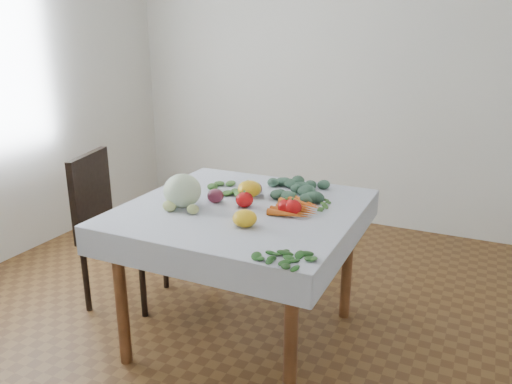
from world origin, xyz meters
TOP-DOWN VIEW (x-y plane):
  - ground at (0.00, 0.00)m, footprint 4.00×4.00m
  - back_wall at (0.00, 2.00)m, footprint 4.00×0.04m
  - table at (0.00, 0.00)m, footprint 1.00×1.00m
  - tablecloth at (0.00, 0.00)m, footprint 1.12×1.12m
  - chair at (-0.91, 0.05)m, footprint 0.50×0.50m
  - cabbage at (-0.26, -0.13)m, footprint 0.24×0.24m
  - tomato_a at (-0.07, 0.20)m, footprint 0.10×0.10m
  - tomato_b at (0.24, -0.01)m, footprint 0.10×0.10m
  - tomato_c at (0.02, -0.01)m, footprint 0.11×0.11m
  - tomato_d at (0.27, -0.01)m, footprint 0.11×0.11m
  - heirloom_back at (-0.03, 0.15)m, footprint 0.16×0.16m
  - heirloom_front at (0.13, -0.24)m, footprint 0.12×0.12m
  - onion_a at (-0.02, 0.18)m, footprint 0.10×0.10m
  - onion_b at (-0.15, -0.01)m, footprint 0.11×0.11m
  - tomatillo_cluster at (-0.23, -0.19)m, footprint 0.08×0.13m
  - carrot_bunch at (0.28, 0.05)m, footprint 0.22×0.30m
  - kale_bunch at (0.15, 0.31)m, footprint 0.34×0.33m
  - basil_bunch at (0.41, -0.46)m, footprint 0.24×0.19m
  - dill_bunch at (-0.18, 0.19)m, footprint 0.27×0.19m

SIDE VIEW (x-z plane):
  - ground at x=0.00m, z-range 0.00..0.00m
  - chair at x=-0.91m, z-range 0.07..0.98m
  - table at x=0.00m, z-range 0.28..1.03m
  - tablecloth at x=0.00m, z-range 0.75..0.76m
  - basil_bunch at x=0.41m, z-range 0.76..0.77m
  - dill_bunch at x=-0.18m, z-range 0.76..0.78m
  - carrot_bunch at x=0.28m, z-range 0.76..0.79m
  - kale_bunch at x=0.15m, z-range 0.76..0.80m
  - tomatillo_cluster at x=-0.23m, z-range 0.76..0.81m
  - tomato_a at x=-0.07m, z-range 0.76..0.82m
  - onion_b at x=-0.15m, z-range 0.76..0.83m
  - tomato_b at x=0.24m, z-range 0.76..0.83m
  - onion_a at x=-0.02m, z-range 0.76..0.83m
  - tomato_d at x=0.27m, z-range 0.76..0.83m
  - heirloom_front at x=0.13m, z-range 0.76..0.83m
  - tomato_c at x=0.02m, z-range 0.76..0.83m
  - heirloom_back at x=-0.03m, z-range 0.76..0.84m
  - cabbage at x=-0.26m, z-range 0.76..0.92m
  - back_wall at x=0.00m, z-range 0.00..2.70m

